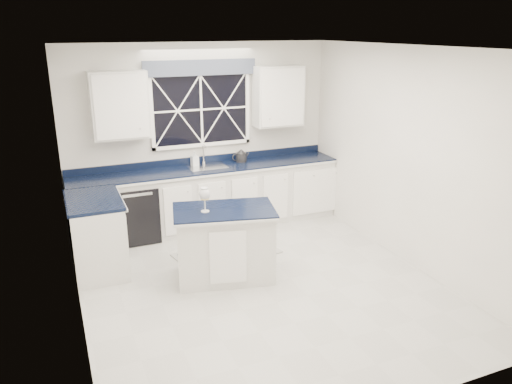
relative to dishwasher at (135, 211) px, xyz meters
name	(u,v)px	position (x,y,z in m)	size (l,w,h in m)	color
ground	(260,285)	(1.10, -1.95, -0.41)	(4.50, 4.50, 0.00)	#BABBB5
back_wall	(201,136)	(1.10, 0.30, 0.94)	(4.00, 0.10, 2.70)	white
base_cabinets	(191,205)	(0.77, -0.17, 0.04)	(3.99, 1.60, 0.90)	silver
countertop	(208,169)	(1.10, 0.00, 0.51)	(3.98, 0.64, 0.04)	black
dishwasher	(135,211)	(0.00, 0.00, 0.00)	(0.60, 0.58, 0.82)	black
window	(201,104)	(1.10, 0.25, 1.42)	(1.65, 0.09, 1.26)	black
upper_cabinets	(203,100)	(1.10, 0.13, 1.49)	(3.10, 0.34, 0.90)	silver
faucet	(204,154)	(1.10, 0.19, 0.69)	(0.05, 0.20, 0.30)	silver
island	(225,243)	(0.78, -1.60, 0.03)	(1.31, 0.96, 0.88)	silver
rug	(227,253)	(1.01, -1.01, -0.40)	(1.43, 1.04, 0.02)	#A0A09C
kettle	(241,156)	(1.66, 0.12, 0.62)	(0.28, 0.17, 0.20)	#2B2B2D
wine_glass	(205,195)	(0.56, -1.59, 0.67)	(0.12, 0.12, 0.29)	silver
soap_bottle	(195,158)	(0.95, 0.17, 0.64)	(0.10, 0.10, 0.22)	silver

